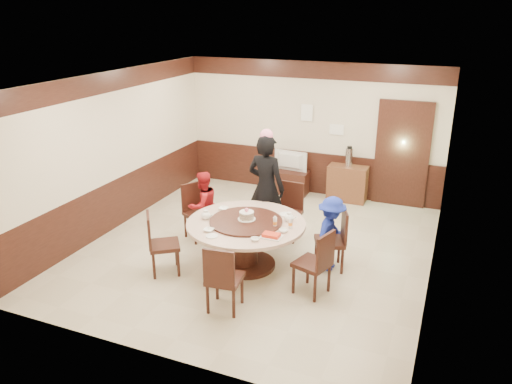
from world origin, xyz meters
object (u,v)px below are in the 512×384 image
at_px(person_red, 203,205).
at_px(television, 289,161).
at_px(banquet_table, 246,235).
at_px(shrimp_platter, 271,236).
at_px(person_blue, 331,234).
at_px(side_cabinet, 347,183).
at_px(thermos, 349,157).
at_px(person_standing, 266,188).
at_px(tv_stand, 289,182).
at_px(birthday_cake, 247,215).

bearing_deg(person_red, television, -168.99).
relative_size(banquet_table, shrimp_platter, 6.06).
distance_m(person_blue, shrimp_platter, 1.06).
bearing_deg(side_cabinet, shrimp_platter, -94.08).
bearing_deg(television, side_cabinet, -172.46).
distance_m(shrimp_platter, television, 3.88).
height_order(television, thermos, thermos).
bearing_deg(person_blue, side_cabinet, 11.86).
height_order(person_red, television, person_red).
bearing_deg(shrimp_platter, thermos, 85.94).
xyz_separation_m(person_standing, side_cabinet, (0.91, 2.34, -0.56)).
distance_m(banquet_table, person_red, 1.29).
distance_m(person_blue, tv_stand, 3.42).
height_order(birthday_cake, television, birthday_cake).
xyz_separation_m(banquet_table, birthday_cake, (-0.00, 0.04, 0.31)).
height_order(banquet_table, side_cabinet, banquet_table).
height_order(banquet_table, tv_stand, banquet_table).
bearing_deg(tv_stand, side_cabinet, 1.35).
xyz_separation_m(birthday_cake, shrimp_platter, (0.55, -0.40, -0.07)).
xyz_separation_m(person_standing, birthday_cake, (0.09, -1.04, -0.09)).
xyz_separation_m(shrimp_platter, side_cabinet, (0.27, 3.78, -0.40)).
height_order(shrimp_platter, tv_stand, shrimp_platter).
bearing_deg(tv_stand, birthday_cake, -82.29).
relative_size(person_red, television, 1.62).
distance_m(banquet_table, person_blue, 1.30).
bearing_deg(tv_stand, television, 180.00).
bearing_deg(person_blue, person_standing, 67.86).
relative_size(person_red, person_blue, 1.03).
relative_size(person_red, tv_stand, 1.42).
distance_m(person_red, thermos, 3.36).
distance_m(person_blue, thermos, 3.04).
relative_size(banquet_table, birthday_cake, 6.62).
distance_m(person_red, side_cabinet, 3.35).
relative_size(person_blue, tv_stand, 1.38).
relative_size(banquet_table, thermos, 4.78).
xyz_separation_m(shrimp_platter, television, (-1.01, 3.75, -0.06)).
distance_m(person_blue, side_cabinet, 3.02).
relative_size(tv_stand, side_cabinet, 1.06).
xyz_separation_m(person_red, television, (0.65, 2.71, 0.11)).
relative_size(shrimp_platter, side_cabinet, 0.38).
relative_size(birthday_cake, television, 0.37).
distance_m(banquet_table, side_cabinet, 3.51).
height_order(person_red, birthday_cake, person_red).
distance_m(shrimp_platter, thermos, 3.79).
distance_m(person_red, birthday_cake, 1.29).
bearing_deg(television, person_red, 82.78).
distance_m(person_red, television, 2.79).
relative_size(person_standing, television, 2.49).
distance_m(television, side_cabinet, 1.32).
distance_m(person_blue, birthday_cake, 1.31).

